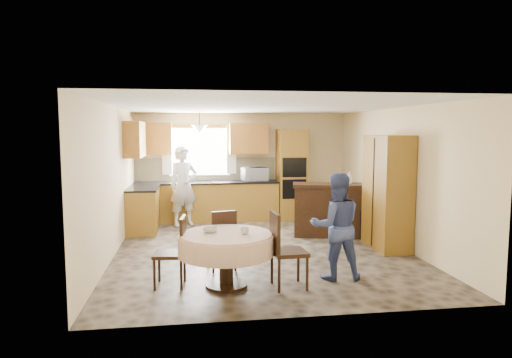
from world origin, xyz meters
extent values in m
cube|color=brown|center=(0.00, 0.00, 0.00)|extent=(5.00, 6.00, 0.01)
cube|color=white|center=(0.00, 0.00, 2.50)|extent=(5.00, 6.00, 0.01)
cube|color=beige|center=(0.00, 3.00, 1.25)|extent=(5.00, 0.02, 2.50)
cube|color=beige|center=(0.00, -3.00, 1.25)|extent=(5.00, 0.02, 2.50)
cube|color=beige|center=(-2.50, 0.00, 1.25)|extent=(0.02, 6.00, 2.50)
cube|color=beige|center=(2.50, 0.00, 1.25)|extent=(0.02, 6.00, 2.50)
cube|color=white|center=(-1.00, 2.98, 1.60)|extent=(1.40, 0.03, 1.10)
cube|color=white|center=(-1.75, 2.93, 1.65)|extent=(0.22, 0.02, 1.15)
cube|color=white|center=(-0.25, 2.93, 1.65)|extent=(0.22, 0.02, 1.15)
cube|color=#AD812E|center=(-0.85, 2.70, 0.44)|extent=(3.30, 0.60, 0.88)
cube|color=black|center=(-0.85, 2.70, 0.90)|extent=(3.30, 0.64, 0.04)
cube|color=#AD812E|center=(-2.20, 1.80, 0.44)|extent=(0.60, 1.20, 0.88)
cube|color=black|center=(-2.20, 1.80, 0.90)|extent=(0.64, 1.20, 0.04)
cube|color=beige|center=(-0.85, 2.99, 1.18)|extent=(3.30, 0.02, 0.55)
cube|color=gold|center=(-2.05, 2.83, 1.91)|extent=(0.85, 0.33, 0.72)
cube|color=gold|center=(0.15, 2.83, 1.91)|extent=(0.90, 0.33, 0.72)
cube|color=gold|center=(-2.33, 1.80, 1.91)|extent=(0.33, 1.20, 0.72)
cube|color=#AD812E|center=(1.15, 2.69, 1.06)|extent=(0.66, 0.62, 2.12)
cube|color=black|center=(1.15, 2.38, 1.25)|extent=(0.56, 0.01, 0.45)
cube|color=black|center=(1.15, 2.38, 0.75)|extent=(0.56, 0.01, 0.45)
cone|color=beige|center=(-1.00, 2.50, 2.12)|extent=(0.36, 0.36, 0.18)
cube|color=#331E0D|center=(1.47, 0.84, 0.49)|extent=(1.47, 0.86, 0.98)
cube|color=black|center=(2.20, 0.44, 0.27)|extent=(0.42, 0.31, 0.54)
cube|color=#AD812E|center=(2.22, -0.25, 1.00)|extent=(0.53, 1.05, 2.01)
cylinder|color=#331E0D|center=(-0.76, -1.86, 0.33)|extent=(0.19, 0.19, 0.66)
cylinder|color=#331E0D|center=(-0.76, -1.86, 0.02)|extent=(0.56, 0.56, 0.04)
cylinder|color=#EFE4C4|center=(-0.76, -1.86, 0.70)|extent=(1.22, 1.22, 0.05)
cylinder|color=#EFE4C4|center=(-0.76, -1.86, 0.57)|extent=(1.28, 1.28, 0.26)
cube|color=#331E0D|center=(-1.51, -1.73, 0.44)|extent=(0.45, 0.45, 0.05)
cube|color=#331E0D|center=(-1.32, -1.75, 0.70)|extent=(0.08, 0.39, 0.49)
cylinder|color=#331E0D|center=(-1.68, -1.91, 0.21)|extent=(0.03, 0.03, 0.42)
cylinder|color=#331E0D|center=(-1.33, -1.91, 0.21)|extent=(0.03, 0.03, 0.42)
cylinder|color=#331E0D|center=(-1.68, -1.56, 0.21)|extent=(0.03, 0.03, 0.42)
cylinder|color=#331E0D|center=(-1.33, -1.56, 0.21)|extent=(0.03, 0.03, 0.42)
cube|color=#331E0D|center=(-0.77, -1.04, 0.42)|extent=(0.46, 0.46, 0.05)
cube|color=#331E0D|center=(-0.73, -1.22, 0.68)|extent=(0.38, 0.10, 0.47)
cylinder|color=#331E0D|center=(-0.94, -1.21, 0.20)|extent=(0.03, 0.03, 0.40)
cylinder|color=#331E0D|center=(-0.60, -1.21, 0.20)|extent=(0.03, 0.03, 0.40)
cylinder|color=#331E0D|center=(-0.94, -0.87, 0.20)|extent=(0.03, 0.03, 0.40)
cylinder|color=#331E0D|center=(-0.60, -0.87, 0.20)|extent=(0.03, 0.03, 0.40)
cube|color=#331E0D|center=(0.07, -2.00, 0.47)|extent=(0.47, 0.47, 0.05)
cube|color=#331E0D|center=(-0.13, -2.01, 0.76)|extent=(0.07, 0.42, 0.52)
cylinder|color=#331E0D|center=(-0.12, -2.19, 0.23)|extent=(0.04, 0.04, 0.45)
cylinder|color=#331E0D|center=(0.26, -2.19, 0.23)|extent=(0.04, 0.04, 0.45)
cylinder|color=#331E0D|center=(-0.12, -1.81, 0.23)|extent=(0.04, 0.04, 0.45)
cylinder|color=#331E0D|center=(0.26, -1.81, 0.23)|extent=(0.04, 0.04, 0.45)
cube|color=gold|center=(2.47, 0.85, 1.55)|extent=(0.05, 0.54, 0.45)
cube|color=silver|center=(2.44, 0.85, 1.55)|extent=(0.01, 0.45, 0.36)
imported|color=silver|center=(0.27, 2.65, 1.08)|extent=(0.64, 0.49, 0.32)
imported|color=silver|center=(-1.37, 2.30, 0.87)|extent=(0.74, 0.62, 1.74)
imported|color=#3D4B85|center=(0.80, -1.74, 0.75)|extent=(0.76, 0.61, 1.50)
imported|color=#B2B2B2|center=(1.24, 0.84, 1.00)|extent=(0.20, 0.20, 0.05)
imported|color=silver|center=(1.90, 0.84, 1.13)|extent=(0.15, 0.15, 0.30)
imported|color=#B2B2B2|center=(-0.52, -1.94, 0.77)|extent=(0.15, 0.15, 0.09)
imported|color=#B2B2B2|center=(-0.97, -1.76, 0.76)|extent=(0.23, 0.23, 0.06)
camera|label=1|loc=(-1.21, -7.80, 2.08)|focal=32.00mm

